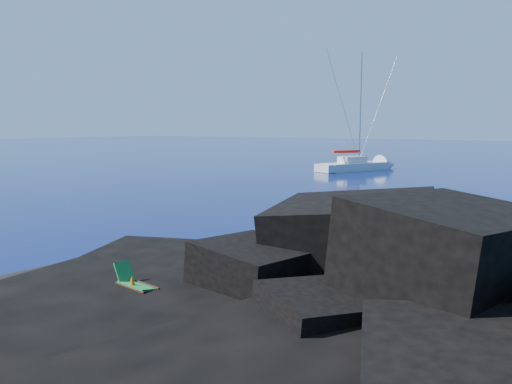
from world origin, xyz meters
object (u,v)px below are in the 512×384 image
(sunbather, at_px, (73,285))
(marker_cone, at_px, (132,286))
(deck_chair, at_px, (137,279))
(sailboat, at_px, (355,171))

(sunbather, bearing_deg, marker_cone, 8.78)
(deck_chair, distance_m, marker_cone, 0.23)
(sunbather, xyz_separation_m, marker_cone, (1.93, 0.66, 0.15))
(sunbather, relative_size, marker_cone, 2.62)
(deck_chair, distance_m, sunbather, 2.16)
(deck_chair, bearing_deg, sailboat, 112.99)
(deck_chair, height_order, sunbather, deck_chair)
(sailboat, relative_size, sunbather, 8.67)
(sailboat, relative_size, marker_cone, 22.73)
(deck_chair, xyz_separation_m, marker_cone, (-0.05, -0.13, -0.19))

